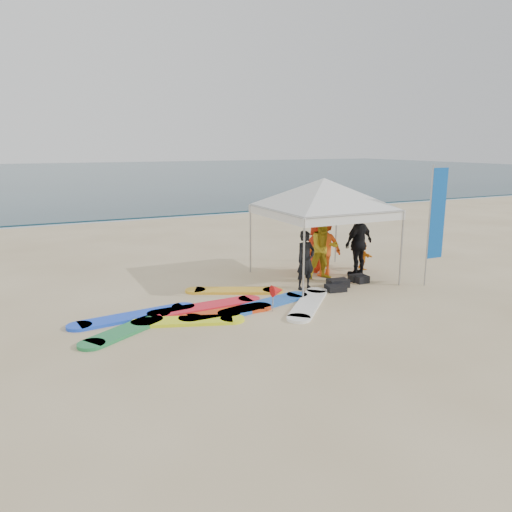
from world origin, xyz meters
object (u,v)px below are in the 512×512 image
object	(u,v)px
person_seated	(363,255)
marker_pennant	(277,291)
person_black_b	(359,243)
person_black_a	(306,260)
person_yellow	(324,248)
surfboard_spread	(215,309)
feather_flag	(436,215)
person_orange_a	(324,246)
canopy_tent	(324,178)
person_orange_b	(317,246)

from	to	relation	value
person_seated	marker_pennant	distance (m)	4.93
person_black_b	marker_pennant	size ratio (longest dim) A/B	3.06
person_black_a	person_seated	xyz separation A→B (m)	(2.77, 1.12, -0.37)
person_yellow	marker_pennant	size ratio (longest dim) A/B	2.85
person_seated	surfboard_spread	xyz separation A→B (m)	(-5.62, -1.77, -0.40)
person_black_a	feather_flag	xyz separation A→B (m)	(3.41, -1.14, 1.15)
person_orange_a	person_black_b	world-z (taller)	person_black_b
person_seated	surfboard_spread	bearing A→B (deg)	117.19
person_orange_a	feather_flag	bearing A→B (deg)	139.30
person_yellow	canopy_tent	size ratio (longest dim) A/B	0.41
person_orange_b	surfboard_spread	xyz separation A→B (m)	(-4.15, -2.14, -0.75)
canopy_tent	surfboard_spread	xyz separation A→B (m)	(-3.85, -1.39, -2.85)
person_black_a	person_orange_b	size ratio (longest dim) A/B	1.02
person_black_a	person_orange_a	distance (m)	1.55
person_seated	surfboard_spread	size ratio (longest dim) A/B	0.14
person_orange_a	marker_pennant	bearing A→B (deg)	42.50
surfboard_spread	canopy_tent	bearing A→B (deg)	19.84
person_orange_b	surfboard_spread	bearing A→B (deg)	-7.28
person_orange_b	marker_pennant	distance (m)	3.98
person_black_a	person_seated	world-z (taller)	person_black_a
feather_flag	person_black_b	bearing A→B (deg)	126.81
person_orange_a	person_orange_b	xyz separation A→B (m)	(0.09, 0.52, -0.13)
feather_flag	marker_pennant	distance (m)	5.15
marker_pennant	person_seated	bearing A→B (deg)	29.24
person_yellow	person_orange_b	xyz separation A→B (m)	(0.28, 0.80, -0.13)
canopy_tent	person_orange_a	bearing A→B (deg)	47.20
person_yellow	person_black_a	bearing A→B (deg)	-135.91
canopy_tent	marker_pennant	world-z (taller)	canopy_tent
feather_flag	marker_pennant	bearing A→B (deg)	-178.29
person_orange_b	canopy_tent	world-z (taller)	canopy_tent
person_black_b	person_orange_b	world-z (taller)	person_black_b
canopy_tent	feather_flag	bearing A→B (deg)	-38.00
person_orange_a	person_seated	xyz separation A→B (m)	(1.56, 0.15, -0.48)
feather_flag	marker_pennant	world-z (taller)	feather_flag
person_black_a	canopy_tent	xyz separation A→B (m)	(1.00, 0.74, 2.09)
person_black_a	person_orange_b	bearing A→B (deg)	39.80
person_yellow	person_orange_b	size ratio (longest dim) A/B	1.17
person_yellow	person_orange_a	world-z (taller)	same
person_seated	marker_pennant	xyz separation A→B (m)	(-4.30, -2.41, 0.06)
person_seated	feather_flag	bearing A→B (deg)	-154.49
person_black_b	person_seated	bearing A→B (deg)	-153.11
person_black_b	surfboard_spread	bearing A→B (deg)	-2.39
person_yellow	marker_pennant	bearing A→B (deg)	-132.38
person_orange_a	feather_flag	world-z (taller)	feather_flag
person_black_a	marker_pennant	world-z (taller)	person_black_a
person_black_b	marker_pennant	bearing A→B (deg)	10.65
person_black_a	surfboard_spread	size ratio (longest dim) A/B	0.26
canopy_tent	feather_flag	size ratio (longest dim) A/B	1.33
canopy_tent	feather_flag	distance (m)	3.20
canopy_tent	surfboard_spread	world-z (taller)	canopy_tent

